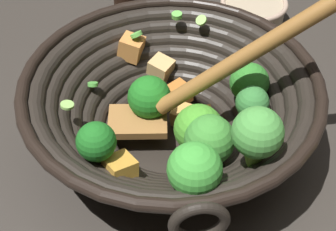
# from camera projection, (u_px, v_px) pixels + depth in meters

# --- Properties ---
(ground_plane) EXTENTS (4.00, 4.00, 0.00)m
(ground_plane) POSITION_uv_depth(u_px,v_px,m) (171.00, 143.00, 0.61)
(ground_plane) COLOR #332D28
(wok) EXTENTS (0.38, 0.37, 0.25)m
(wok) POSITION_uv_depth(u_px,v_px,m) (174.00, 105.00, 0.56)
(wok) COLOR black
(wok) RESTS_ON ground
(prep_bowl) EXTENTS (0.11, 0.11, 0.04)m
(prep_bowl) POSITION_uv_depth(u_px,v_px,m) (253.00, 10.00, 0.78)
(prep_bowl) COLOR tan
(prep_bowl) RESTS_ON ground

